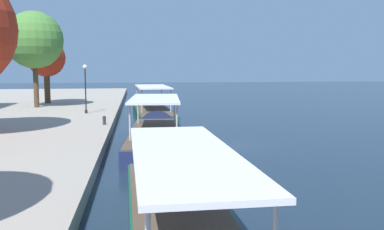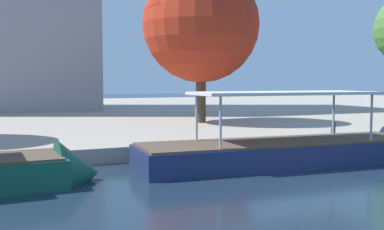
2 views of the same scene
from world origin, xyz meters
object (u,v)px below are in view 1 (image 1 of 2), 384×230
object	(u,v)px
lamp_post	(85,84)
mooring_bollard_0	(104,120)
tree_3	(33,41)
tour_boat_2	(152,113)
tour_boat_1	(156,138)
tree_0	(46,58)

from	to	relation	value
lamp_post	mooring_bollard_0	bearing A→B (deg)	-164.77
lamp_post	tree_3	size ratio (longest dim) A/B	0.44
tree_3	tour_boat_2	bearing A→B (deg)	-108.37
tree_3	tour_boat_1	bearing A→B (deg)	-149.00
tree_3	mooring_bollard_0	bearing A→B (deg)	-151.30
lamp_post	tree_3	world-z (taller)	tree_3
tree_0	tree_3	bearing A→B (deg)	176.08
lamp_post	tree_0	xyz separation A→B (m)	(11.96, 5.72, 2.57)
lamp_post	tour_boat_2	bearing A→B (deg)	-64.41
mooring_bollard_0	tour_boat_1	bearing A→B (deg)	-142.14
mooring_bollard_0	tree_0	world-z (taller)	tree_0
lamp_post	tour_boat_1	bearing A→B (deg)	-155.57
lamp_post	tree_0	bearing A→B (deg)	25.57
tour_boat_2	lamp_post	world-z (taller)	lamp_post
tour_boat_1	mooring_bollard_0	size ratio (longest dim) A/B	20.40
tour_boat_1	lamp_post	world-z (taller)	lamp_post
tour_boat_1	tree_3	size ratio (longest dim) A/B	1.38
mooring_bollard_0	tree_3	bearing A→B (deg)	28.70
mooring_bollard_0	lamp_post	xyz separation A→B (m)	(8.17, 2.22, 2.35)
tour_boat_2	mooring_bollard_0	bearing A→B (deg)	157.78
tree_0	tour_boat_2	bearing A→B (deg)	-127.35
tour_boat_1	mooring_bollard_0	distance (m)	5.87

